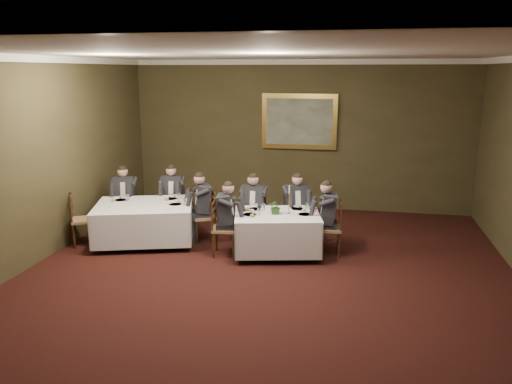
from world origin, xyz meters
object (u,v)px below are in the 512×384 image
(diner_sec_backright, at_px, (173,204))
(centerpiece, at_px, (276,206))
(chair_main_endright, at_px, (330,239))
(diner_main_endright, at_px, (329,227))
(chair_main_endleft, at_px, (224,239))
(table_main, at_px, (277,230))
(chair_sec_endright, at_px, (205,226))
(diner_main_backright, at_px, (296,215))
(table_second, at_px, (145,220))
(chair_sec_endleft, at_px, (83,230))
(chair_sec_backright, at_px, (174,214))
(diner_main_backleft, at_px, (254,215))
(chair_sec_backleft, at_px, (127,215))
(diner_sec_endright, at_px, (204,215))
(chair_main_backright, at_px, (295,226))
(candlestick, at_px, (289,203))
(diner_sec_backleft, at_px, (126,205))
(painting, at_px, (299,122))
(chair_main_backleft, at_px, (254,226))
(diner_main_endleft, at_px, (224,227))

(diner_sec_backright, xyz_separation_m, centerpiece, (2.38, -1.19, 0.40))
(chair_main_endright, distance_m, diner_main_endright, 0.23)
(chair_main_endleft, bearing_deg, diner_main_endright, 94.47)
(table_main, xyz_separation_m, chair_sec_endright, (-1.49, 0.47, -0.17))
(diner_main_backright, xyz_separation_m, chair_main_endright, (0.70, -0.63, -0.23))
(table_second, bearing_deg, chair_sec_endright, 16.96)
(table_second, height_order, chair_sec_endleft, chair_sec_endleft)
(chair_main_endright, relative_size, chair_sec_backright, 1.00)
(diner_main_backleft, distance_m, chair_sec_endright, 0.98)
(chair_sec_backleft, bearing_deg, diner_sec_endright, 156.82)
(chair_sec_backright, xyz_separation_m, chair_sec_endleft, (-1.31, -1.38, 0.00))
(diner_main_backleft, xyz_separation_m, chair_sec_endright, (-0.93, -0.19, -0.23))
(table_second, relative_size, diner_main_endright, 1.60)
(chair_main_backright, height_order, candlestick, candlestick)
(diner_main_endright, distance_m, diner_sec_backleft, 4.32)
(diner_sec_backright, bearing_deg, table_main, 147.89)
(diner_sec_endright, distance_m, chair_sec_endleft, 2.32)
(diner_main_backright, bearing_deg, diner_sec_endright, -11.01)
(table_main, distance_m, chair_sec_backleft, 3.47)
(chair_sec_backright, bearing_deg, chair_main_backright, 166.58)
(diner_main_endright, relative_size, chair_sec_endright, 1.35)
(diner_sec_backleft, relative_size, chair_sec_backright, 1.35)
(table_second, bearing_deg, painting, 49.85)
(diner_sec_backright, bearing_deg, chair_main_backright, 166.82)
(chair_main_backleft, distance_m, diner_main_backleft, 0.23)
(centerpiece, bearing_deg, chair_main_backright, 74.08)
(diner_main_backleft, relative_size, diner_main_backright, 1.00)
(diner_main_endright, height_order, chair_sec_endright, diner_main_endright)
(chair_main_backleft, distance_m, chair_sec_endright, 0.95)
(chair_main_endleft, bearing_deg, chair_main_endright, 94.41)
(chair_main_endleft, distance_m, chair_sec_backright, 2.02)
(chair_main_backleft, height_order, chair_main_backright, same)
(table_second, relative_size, diner_main_endleft, 1.60)
(diner_main_endright, bearing_deg, chair_sec_backleft, 77.19)
(chair_sec_backleft, bearing_deg, chair_main_backleft, 165.31)
(table_second, relative_size, chair_sec_backright, 2.16)
(diner_main_backright, xyz_separation_m, chair_sec_endleft, (-3.95, -1.04, -0.23))
(diner_main_endleft, distance_m, diner_sec_backleft, 2.65)
(diner_sec_endright, xyz_separation_m, centerpiece, (1.48, -0.49, 0.40))
(chair_main_backright, xyz_separation_m, diner_sec_endright, (-1.73, -0.38, 0.23))
(chair_main_backright, height_order, diner_sec_backright, diner_sec_backright)
(chair_sec_endright, xyz_separation_m, chair_sec_endleft, (-2.22, -0.68, 0.00))
(painting, bearing_deg, chair_main_endright, -72.77)
(diner_main_endleft, xyz_separation_m, chair_sec_endleft, (-2.79, -0.00, -0.23))
(chair_sec_backright, relative_size, diner_sec_endright, 0.74)
(diner_sec_backleft, xyz_separation_m, chair_sec_endright, (1.85, -0.41, -0.23))
(diner_sec_backleft, relative_size, diner_sec_endright, 1.00)
(diner_main_endright, relative_size, diner_sec_backleft, 1.00)
(table_second, height_order, chair_main_endright, chair_main_endright)
(chair_sec_backleft, bearing_deg, candlestick, 156.48)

